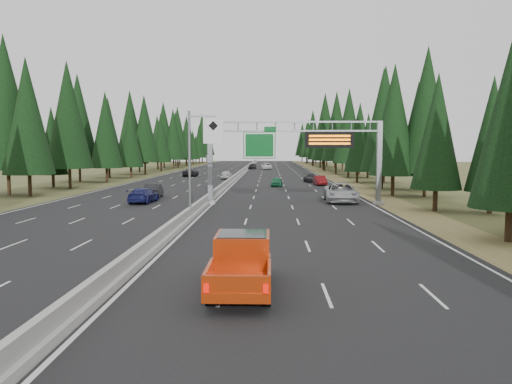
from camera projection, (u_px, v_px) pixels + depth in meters
ground at (32, 359)px, 12.52m from camera, size 400.00×400.00×0.00m
road at (237, 177)px, 92.19m from camera, size 32.00×260.00×0.08m
shoulder_right at (334, 178)px, 91.71m from camera, size 3.60×260.00×0.06m
shoulder_left at (142, 177)px, 92.68m from camera, size 3.60×260.00×0.06m
median_barrier at (237, 175)px, 92.16m from camera, size 0.70×260.00×0.85m
sign_gantry at (301, 149)px, 46.57m from camera, size 16.75×0.98×7.80m
hov_sign_pole at (197, 156)px, 36.96m from camera, size 2.80×0.50×8.00m
tree_row_right at (361, 126)px, 87.63m from camera, size 12.32×244.52×18.73m
tree_row_left at (121, 128)px, 94.04m from camera, size 11.46×243.68×18.95m
silver_minivan at (341, 193)px, 49.02m from camera, size 3.46×6.86×1.86m
red_pickup at (242, 258)px, 18.75m from camera, size 2.15×6.02×1.96m
car_ahead_green at (277, 182)px, 69.78m from camera, size 1.75×3.85×1.28m
car_ahead_dkred at (320, 180)px, 71.82m from camera, size 1.73×4.26×1.37m
car_ahead_dkgrey at (311, 178)px, 78.50m from camera, size 2.26×4.69×1.32m
car_ahead_white at (266, 166)px, 128.38m from camera, size 2.93×5.82×1.58m
car_ahead_far at (253, 166)px, 130.09m from camera, size 2.22×4.60×1.51m
car_onc_near at (154, 191)px, 53.34m from camera, size 1.97×4.64×1.49m
car_onc_blue at (143, 195)px, 48.34m from camera, size 2.28×5.08×1.45m
car_onc_white at (227, 175)px, 86.60m from camera, size 1.99×4.43×1.48m
car_onc_far at (191, 172)px, 95.52m from camera, size 2.68×5.58×1.53m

